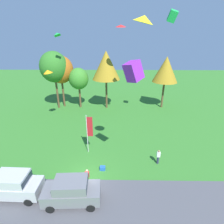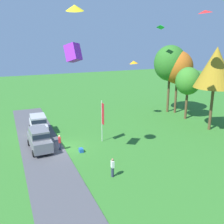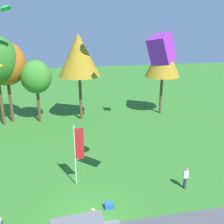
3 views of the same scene
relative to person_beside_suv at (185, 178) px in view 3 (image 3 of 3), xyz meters
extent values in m
cylinder|color=#2D334C|center=(0.00, 0.00, -0.44)|extent=(0.24, 0.24, 0.88)
cube|color=white|center=(0.00, 0.00, 0.30)|extent=(0.36, 0.22, 0.60)
sphere|color=#9E7051|center=(0.00, 0.00, 0.72)|extent=(0.22, 0.22, 0.22)
cube|color=red|center=(-7.15, -3.02, 0.30)|extent=(0.36, 0.22, 0.60)
sphere|color=tan|center=(-7.15, -3.02, 0.72)|extent=(0.22, 0.22, 0.22)
cylinder|color=brown|center=(-15.45, 16.03, 1.87)|extent=(0.36, 0.36, 5.49)
cylinder|color=brown|center=(-14.58, 16.84, 1.66)|extent=(0.36, 0.36, 5.07)
ellipsoid|color=#B25B19|center=(-14.58, 16.84, 6.25)|extent=(4.56, 4.56, 5.02)
cylinder|color=brown|center=(-11.30, 16.34, 1.11)|extent=(0.36, 0.36, 3.96)
ellipsoid|color=#387F28|center=(-11.30, 16.34, 4.69)|extent=(3.57, 3.57, 3.92)
cylinder|color=brown|center=(-6.23, 16.20, 1.88)|extent=(0.36, 0.36, 5.52)
cone|color=olive|center=(-6.23, 16.20, 7.12)|extent=(4.97, 4.97, 4.97)
cylinder|color=brown|center=(4.44, 16.55, 1.63)|extent=(0.36, 0.36, 5.01)
cone|color=olive|center=(4.44, 16.55, 6.38)|extent=(4.51, 4.51, 4.51)
cylinder|color=silver|center=(-7.80, 1.96, 1.54)|extent=(0.08, 0.08, 4.82)
cube|color=red|center=(-7.45, 1.96, 2.50)|extent=(0.64, 0.04, 2.41)
cube|color=blue|center=(-5.89, -1.09, -0.68)|extent=(0.56, 0.40, 0.40)
cube|color=purple|center=(-3.32, -2.18, 9.42)|extent=(1.77, 1.51, 1.75)
pyramid|color=green|center=(-13.20, 12.58, 12.08)|extent=(1.41, 1.38, 0.72)
camera|label=1|loc=(-4.71, -15.25, 11.79)|focal=28.00mm
camera|label=2|loc=(18.53, -7.77, 10.66)|focal=42.00mm
camera|label=3|loc=(-8.46, -15.14, 10.72)|focal=42.00mm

